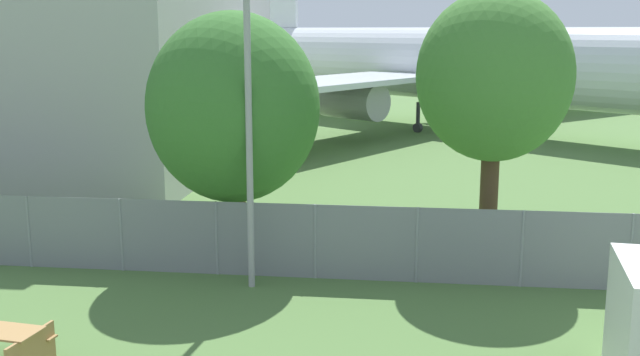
% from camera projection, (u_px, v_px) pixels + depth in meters
% --- Properties ---
extents(perimeter_fence, '(56.07, 0.07, 1.93)m').
position_uv_depth(perimeter_fence, '(315.00, 242.00, 18.84)').
color(perimeter_fence, gray).
rests_on(perimeter_fence, ground).
extents(airplane, '(40.05, 33.64, 13.06)m').
position_uv_depth(airplane, '(465.00, 65.00, 46.00)').
color(airplane, silver).
rests_on(airplane, ground).
extents(tree_near_hangar, '(4.14, 4.14, 7.28)m').
position_uv_depth(tree_near_hangar, '(494.00, 77.00, 19.79)').
color(tree_near_hangar, '#4C3823').
rests_on(tree_near_hangar, ground).
extents(tree_left_of_cabin, '(4.60, 4.60, 6.71)m').
position_uv_depth(tree_left_of_cabin, '(233.00, 108.00, 19.82)').
color(tree_left_of_cabin, brown).
rests_on(tree_left_of_cabin, ground).
extents(light_mast, '(0.44, 0.44, 7.48)m').
position_uv_depth(light_mast, '(248.00, 100.00, 17.54)').
color(light_mast, '#99999E').
rests_on(light_mast, ground).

